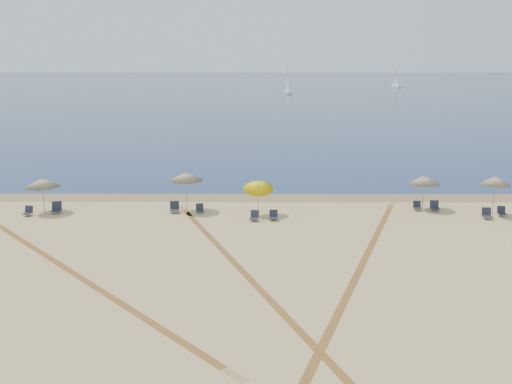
% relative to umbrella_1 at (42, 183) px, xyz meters
% --- Properties ---
extents(ground, '(160.00, 160.00, 0.00)m').
position_rel_umbrella_1_xyz_m(ground, '(13.85, -19.82, -1.95)').
color(ground, tan).
rests_on(ground, ground).
extents(ocean, '(500.00, 500.00, 0.00)m').
position_rel_umbrella_1_xyz_m(ocean, '(13.85, 205.18, -1.94)').
color(ocean, '#0C2151').
rests_on(ocean, ground).
extents(wet_sand, '(500.00, 500.00, 0.00)m').
position_rel_umbrella_1_xyz_m(wet_sand, '(13.85, 4.18, -1.94)').
color(wet_sand, olive).
rests_on(wet_sand, ground).
extents(umbrella_1, '(2.23, 2.23, 2.29)m').
position_rel_umbrella_1_xyz_m(umbrella_1, '(0.00, 0.00, 0.00)').
color(umbrella_1, gray).
rests_on(umbrella_1, ground).
extents(umbrella_2, '(2.19, 2.19, 2.61)m').
position_rel_umbrella_1_xyz_m(umbrella_2, '(9.26, 0.49, 0.32)').
color(umbrella_2, gray).
rests_on(umbrella_2, ground).
extents(umbrella_3, '(1.92, 2.00, 2.53)m').
position_rel_umbrella_1_xyz_m(umbrella_3, '(13.99, -0.62, 0.01)').
color(umbrella_3, gray).
rests_on(umbrella_3, ground).
extents(umbrella_4, '(2.06, 2.06, 2.30)m').
position_rel_umbrella_1_xyz_m(umbrella_4, '(24.97, 0.91, 0.01)').
color(umbrella_4, gray).
rests_on(umbrella_4, ground).
extents(umbrella_5, '(1.85, 1.85, 2.59)m').
position_rel_umbrella_1_xyz_m(umbrella_5, '(29.04, -0.59, 0.30)').
color(umbrella_5, gray).
rests_on(umbrella_5, ground).
extents(chair_1, '(0.53, 0.61, 0.61)m').
position_rel_umbrella_1_xyz_m(chair_1, '(-0.70, -0.93, -1.68)').
color(chair_1, black).
rests_on(chair_1, ground).
extents(chair_2, '(0.74, 0.82, 0.74)m').
position_rel_umbrella_1_xyz_m(chair_2, '(0.91, -0.31, -1.62)').
color(chair_2, black).
rests_on(chair_2, ground).
extents(chair_3, '(0.69, 0.77, 0.72)m').
position_rel_umbrella_1_xyz_m(chair_3, '(8.55, -0.12, -1.63)').
color(chair_3, black).
rests_on(chair_3, ground).
extents(chair_4, '(0.59, 0.66, 0.59)m').
position_rel_umbrella_1_xyz_m(chair_4, '(10.20, -0.19, -1.69)').
color(chair_4, black).
rests_on(chair_4, ground).
extents(chair_5, '(0.62, 0.69, 0.63)m').
position_rel_umbrella_1_xyz_m(chair_5, '(13.76, -2.04, -1.67)').
color(chair_5, black).
rests_on(chair_5, ground).
extents(chair_6, '(0.55, 0.64, 0.62)m').
position_rel_umbrella_1_xyz_m(chair_6, '(14.94, -1.90, -1.67)').
color(chair_6, black).
rests_on(chair_6, ground).
extents(chair_7, '(0.51, 0.59, 0.61)m').
position_rel_umbrella_1_xyz_m(chair_7, '(24.52, 0.51, -1.68)').
color(chair_7, black).
rests_on(chair_7, ground).
extents(chair_8, '(0.62, 0.71, 0.68)m').
position_rel_umbrella_1_xyz_m(chair_8, '(25.61, 0.35, -1.65)').
color(chair_8, black).
rests_on(chair_8, ground).
extents(chair_9, '(0.64, 0.73, 0.68)m').
position_rel_umbrella_1_xyz_m(chair_9, '(28.32, -1.52, -1.65)').
color(chair_9, black).
rests_on(chair_9, ground).
extents(chair_10, '(0.57, 0.65, 0.60)m').
position_rel_umbrella_1_xyz_m(chair_10, '(29.54, -0.81, -1.68)').
color(chair_10, black).
rests_on(chair_10, ground).
extents(sailboat_0, '(2.96, 4.71, 6.89)m').
position_rel_umbrella_1_xyz_m(sailboat_0, '(62.85, 171.66, 0.14)').
color(sailboat_0, white).
rests_on(sailboat_0, ocean).
extents(sailboat_1, '(2.13, 5.33, 7.72)m').
position_rel_umbrella_1_xyz_m(sailboat_1, '(22.32, 132.22, 0.39)').
color(sailboat_1, white).
rests_on(sailboat_1, ocean).
extents(tire_tracks, '(52.86, 41.18, 0.00)m').
position_rel_umbrella_1_xyz_m(tire_tracks, '(12.12, -10.77, -1.94)').
color(tire_tracks, tan).
rests_on(tire_tracks, ground).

